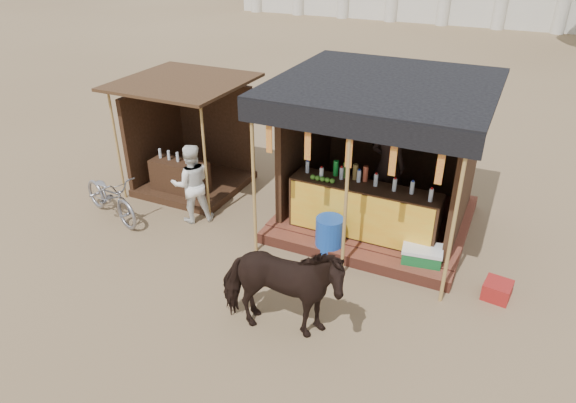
# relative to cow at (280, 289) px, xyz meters

# --- Properties ---
(ground) EXTENTS (120.00, 120.00, 0.00)m
(ground) POSITION_rel_cow_xyz_m (-0.69, 0.12, -0.76)
(ground) COLOR #846B4C
(ground) RESTS_ON ground
(main_stall) EXTENTS (3.60, 3.61, 2.78)m
(main_stall) POSITION_rel_cow_xyz_m (0.31, 3.48, 0.28)
(main_stall) COLOR brown
(main_stall) RESTS_ON ground
(secondary_stall) EXTENTS (2.40, 2.40, 2.38)m
(secondary_stall) POSITION_rel_cow_xyz_m (-3.86, 3.35, 0.10)
(secondary_stall) COLOR #3C2316
(secondary_stall) RESTS_ON ground
(cow) EXTENTS (1.91, 1.14, 1.51)m
(cow) POSITION_rel_cow_xyz_m (0.00, 0.00, 0.00)
(cow) COLOR black
(cow) RESTS_ON ground
(motorbike) EXTENTS (1.88, 1.16, 0.93)m
(motorbike) POSITION_rel_cow_xyz_m (-4.38, 1.50, -0.29)
(motorbike) COLOR gray
(motorbike) RESTS_ON ground
(bystander) EXTENTS (0.96, 0.94, 1.56)m
(bystander) POSITION_rel_cow_xyz_m (-2.89, 2.12, 0.02)
(bystander) COLOR white
(bystander) RESTS_ON ground
(blue_barrel) EXTENTS (0.63, 0.63, 0.71)m
(blue_barrel) POSITION_rel_cow_xyz_m (-0.10, 2.12, -0.40)
(blue_barrel) COLOR #1749B2
(blue_barrel) RESTS_ON ground
(red_crate) EXTENTS (0.44, 0.45, 0.27)m
(red_crate) POSITION_rel_cow_xyz_m (2.67, 2.12, -0.62)
(red_crate) COLOR maroon
(red_crate) RESTS_ON ground
(cooler) EXTENTS (0.70, 0.53, 0.46)m
(cooler) POSITION_rel_cow_xyz_m (1.45, 2.30, -0.52)
(cooler) COLOR #16652C
(cooler) RESTS_ON ground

